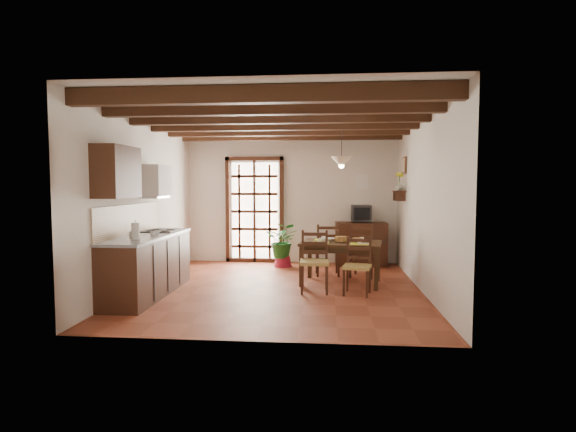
# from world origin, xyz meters

# --- Properties ---
(ground_plane) EXTENTS (5.00, 5.00, 0.00)m
(ground_plane) POSITION_xyz_m (0.00, 0.00, 0.00)
(ground_plane) COLOR brown
(room_shell) EXTENTS (4.52, 5.02, 2.81)m
(room_shell) POSITION_xyz_m (0.00, 0.00, 1.82)
(room_shell) COLOR silver
(room_shell) RESTS_ON ground_plane
(ceiling_beams) EXTENTS (4.50, 4.34, 0.20)m
(ceiling_beams) POSITION_xyz_m (0.00, 0.00, 2.69)
(ceiling_beams) COLOR black
(ceiling_beams) RESTS_ON room_shell
(french_door) EXTENTS (1.26, 0.11, 2.32)m
(french_door) POSITION_xyz_m (-0.80, 2.45, 1.18)
(french_door) COLOR white
(french_door) RESTS_ON ground_plane
(kitchen_counter) EXTENTS (0.64, 2.25, 1.38)m
(kitchen_counter) POSITION_xyz_m (-1.96, -0.60, 0.47)
(kitchen_counter) COLOR #351B10
(kitchen_counter) RESTS_ON ground_plane
(upper_cabinet) EXTENTS (0.35, 0.80, 0.70)m
(upper_cabinet) POSITION_xyz_m (-2.08, -1.30, 1.85)
(upper_cabinet) COLOR #351B10
(upper_cabinet) RESTS_ON room_shell
(range_hood) EXTENTS (0.38, 0.60, 0.54)m
(range_hood) POSITION_xyz_m (-2.05, -0.05, 1.73)
(range_hood) COLOR white
(range_hood) RESTS_ON room_shell
(counter_items) EXTENTS (0.50, 1.43, 0.25)m
(counter_items) POSITION_xyz_m (-1.95, -0.51, 0.96)
(counter_items) COLOR black
(counter_items) RESTS_ON kitchen_counter
(dining_table) EXTENTS (1.43, 1.04, 0.72)m
(dining_table) POSITION_xyz_m (1.00, 0.41, 0.63)
(dining_table) COLOR #332010
(dining_table) RESTS_ON ground_plane
(chair_near_left) EXTENTS (0.45, 0.43, 0.96)m
(chair_near_left) POSITION_xyz_m (0.57, -0.21, 0.30)
(chair_near_left) COLOR #A68C46
(chair_near_left) RESTS_ON ground_plane
(chair_near_right) EXTENTS (0.47, 0.46, 0.87)m
(chair_near_right) POSITION_xyz_m (1.22, -0.31, 0.27)
(chair_near_right) COLOR #A68C46
(chair_near_right) RESTS_ON ground_plane
(chair_far_left) EXTENTS (0.48, 0.46, 0.96)m
(chair_far_left) POSITION_xyz_m (0.77, 1.12, 0.30)
(chair_far_left) COLOR #A68C46
(chair_far_left) RESTS_ON ground_plane
(chair_far_right) EXTENTS (0.56, 0.55, 0.97)m
(chair_far_right) POSITION_xyz_m (1.42, 1.03, 0.30)
(chair_far_right) COLOR #A68C46
(chair_far_right) RESTS_ON ground_plane
(table_setting) EXTENTS (0.96, 0.64, 0.09)m
(table_setting) POSITION_xyz_m (1.00, 0.41, 0.71)
(table_setting) COLOR #F7FF28
(table_setting) RESTS_ON dining_table
(table_bowl) EXTENTS (0.27, 0.27, 0.05)m
(table_bowl) POSITION_xyz_m (0.77, 0.49, 0.74)
(table_bowl) COLOR white
(table_bowl) RESTS_ON dining_table
(sideboard) EXTENTS (1.07, 0.51, 0.90)m
(sideboard) POSITION_xyz_m (1.47, 2.23, 0.45)
(sideboard) COLOR #351B10
(sideboard) RESTS_ON ground_plane
(crt_tv) EXTENTS (0.40, 0.37, 0.34)m
(crt_tv) POSITION_xyz_m (1.47, 2.22, 1.09)
(crt_tv) COLOR black
(crt_tv) RESTS_ON sideboard
(fuse_box) EXTENTS (0.25, 0.03, 0.32)m
(fuse_box) POSITION_xyz_m (1.50, 2.48, 1.75)
(fuse_box) COLOR white
(fuse_box) RESTS_ON room_shell
(plant_pot) EXTENTS (0.38, 0.38, 0.23)m
(plant_pot) POSITION_xyz_m (-0.14, 1.94, 0.11)
(plant_pot) COLOR maroon
(plant_pot) RESTS_ON ground_plane
(potted_plant) EXTENTS (1.85, 1.64, 1.88)m
(potted_plant) POSITION_xyz_m (-0.14, 1.94, 0.57)
(potted_plant) COLOR #144C19
(potted_plant) RESTS_ON ground_plane
(wall_shelf) EXTENTS (0.20, 0.42, 0.20)m
(wall_shelf) POSITION_xyz_m (2.14, 1.60, 1.51)
(wall_shelf) COLOR #351B10
(wall_shelf) RESTS_ON room_shell
(shelf_vase) EXTENTS (0.15, 0.15, 0.15)m
(shelf_vase) POSITION_xyz_m (2.14, 1.60, 1.65)
(shelf_vase) COLOR #B2BFB2
(shelf_vase) RESTS_ON wall_shelf
(shelf_flowers) EXTENTS (0.14, 0.14, 0.36)m
(shelf_flowers) POSITION_xyz_m (2.14, 1.60, 1.86)
(shelf_flowers) COLOR #F7FF28
(shelf_flowers) RESTS_ON shelf_vase
(framed_picture) EXTENTS (0.03, 0.32, 0.32)m
(framed_picture) POSITION_xyz_m (2.22, 1.60, 2.05)
(framed_picture) COLOR brown
(framed_picture) RESTS_ON room_shell
(pendant_lamp) EXTENTS (0.36, 0.36, 0.84)m
(pendant_lamp) POSITION_xyz_m (1.00, 0.51, 2.08)
(pendant_lamp) COLOR black
(pendant_lamp) RESTS_ON room_shell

